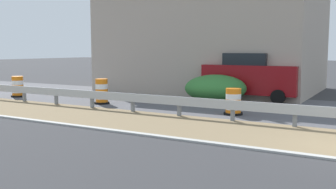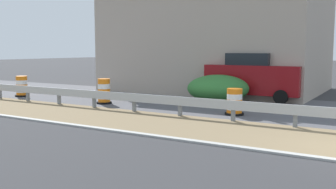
{
  "view_description": "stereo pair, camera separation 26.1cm",
  "coord_description": "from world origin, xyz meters",
  "px_view_note": "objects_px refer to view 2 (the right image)",
  "views": [
    {
      "loc": [
        -10.31,
        -0.13,
        2.41
      ],
      "look_at": [
        0.64,
        6.06,
        0.94
      ],
      "focal_mm": 41.64,
      "sensor_mm": 36.0,
      "label": 1
    },
    {
      "loc": [
        -10.18,
        -0.36,
        2.41
      ],
      "look_at": [
        0.64,
        6.06,
        0.94
      ],
      "focal_mm": 41.64,
      "sensor_mm": 36.0,
      "label": 2
    }
  ],
  "objects_px": {
    "traffic_barrel_close": "(104,92)",
    "utility_pole_near": "(153,10)",
    "car_mid_far_lane": "(255,77)",
    "traffic_barrel_far": "(22,87)",
    "traffic_barrel_nearest": "(234,103)"
  },
  "relations": [
    {
      "from": "traffic_barrel_close",
      "to": "utility_pole_near",
      "type": "height_order",
      "value": "utility_pole_near"
    },
    {
      "from": "utility_pole_near",
      "to": "car_mid_far_lane",
      "type": "bearing_deg",
      "value": -95.11
    },
    {
      "from": "traffic_barrel_far",
      "to": "car_mid_far_lane",
      "type": "height_order",
      "value": "car_mid_far_lane"
    },
    {
      "from": "traffic_barrel_far",
      "to": "utility_pole_near",
      "type": "bearing_deg",
      "value": -40.25
    },
    {
      "from": "car_mid_far_lane",
      "to": "utility_pole_near",
      "type": "xyz_separation_m",
      "value": [
        0.55,
        6.13,
        3.46
      ]
    },
    {
      "from": "traffic_barrel_nearest",
      "to": "traffic_barrel_close",
      "type": "distance_m",
      "value": 6.09
    },
    {
      "from": "traffic_barrel_far",
      "to": "utility_pole_near",
      "type": "height_order",
      "value": "utility_pole_near"
    },
    {
      "from": "traffic_barrel_close",
      "to": "car_mid_far_lane",
      "type": "height_order",
      "value": "car_mid_far_lane"
    },
    {
      "from": "traffic_barrel_close",
      "to": "car_mid_far_lane",
      "type": "bearing_deg",
      "value": -48.34
    },
    {
      "from": "traffic_barrel_nearest",
      "to": "car_mid_far_lane",
      "type": "relative_size",
      "value": 0.22
    },
    {
      "from": "traffic_barrel_far",
      "to": "utility_pole_near",
      "type": "distance_m",
      "value": 8.14
    },
    {
      "from": "traffic_barrel_nearest",
      "to": "traffic_barrel_close",
      "type": "relative_size",
      "value": 0.88
    },
    {
      "from": "traffic_barrel_nearest",
      "to": "car_mid_far_lane",
      "type": "distance_m",
      "value": 4.73
    },
    {
      "from": "traffic_barrel_close",
      "to": "traffic_barrel_far",
      "type": "distance_m",
      "value": 5.36
    },
    {
      "from": "utility_pole_near",
      "to": "traffic_barrel_close",
      "type": "bearing_deg",
      "value": -171.29
    }
  ]
}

